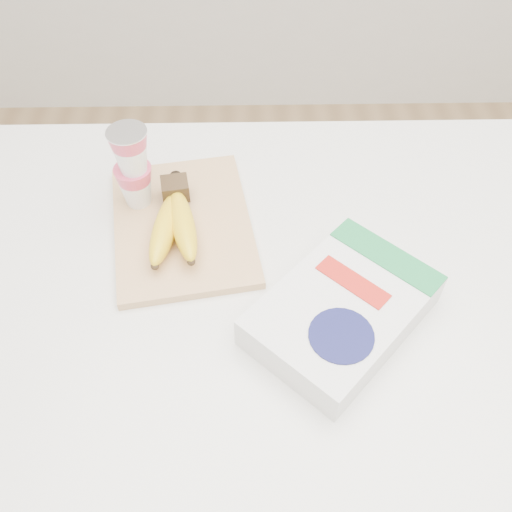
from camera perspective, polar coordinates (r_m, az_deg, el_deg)
The scene contains 6 objects.
room at distance 0.70m, azimuth 8.10°, elevation 11.69°, with size 4.00×4.00×4.00m.
table at distance 1.38m, azimuth 4.20°, elevation -16.71°, with size 1.38×0.92×1.03m, color silver.
cutting_board at distance 1.02m, azimuth -7.35°, elevation 3.15°, with size 0.24×0.32×0.02m, color tan.
bananas at distance 0.98m, azimuth -8.18°, elevation 3.42°, with size 0.10×0.21×0.06m.
yogurt_stack at distance 1.01m, azimuth -12.25°, elevation 8.81°, with size 0.07×0.07×0.16m.
cereal_box at distance 0.88m, azimuth 8.62°, elevation -5.40°, with size 0.33×0.33×0.06m.
Camera 1 is at (-0.11, -0.55, 1.78)m, focal length 40.00 mm.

